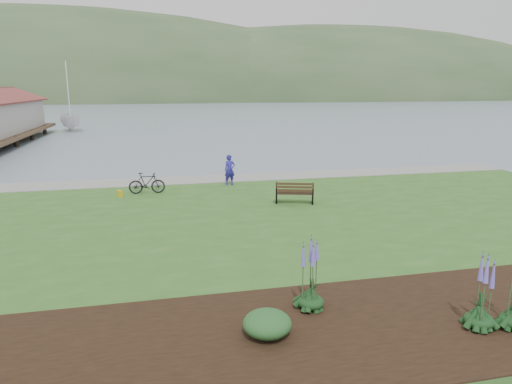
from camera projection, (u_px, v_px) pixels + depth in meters
ground at (258, 219)px, 19.21m from camera, size 600.00×600.00×0.00m
lawn at (270, 228)px, 17.27m from camera, size 34.00×20.00×0.40m
shoreline_path at (230, 178)px, 25.67m from camera, size 34.00×2.20×0.03m
garden_bed at (481, 311)px, 10.45m from camera, size 24.00×4.40×0.04m
far_hillside at (212, 100)px, 185.04m from camera, size 580.00×80.00×38.00m
park_bench at (295, 192)px, 20.03m from camera, size 1.77×1.13×1.02m
person at (230, 167)px, 23.77m from camera, size 0.76×0.60×1.87m
bicycle_b at (147, 183)px, 21.94m from camera, size 0.55×1.73×1.03m
sailboat at (72, 131)px, 57.20m from camera, size 12.67×12.80×27.08m
pannier at (120, 194)px, 21.34m from camera, size 0.29×0.34×0.31m
echium_4 at (312, 275)px, 10.37m from camera, size 0.62×0.62×2.04m
echium_5 at (482, 297)px, 9.59m from camera, size 0.62×0.62×1.83m
shrub_0 at (267, 324)px, 9.36m from camera, size 1.02×1.02×0.51m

